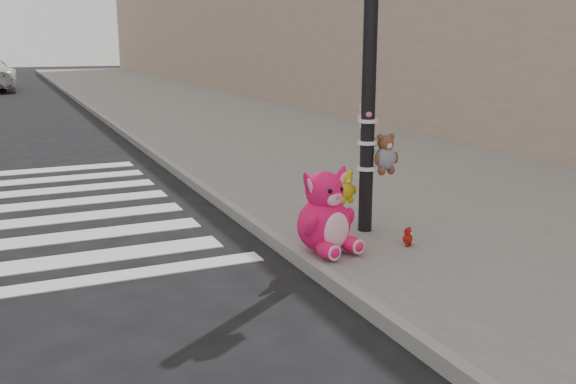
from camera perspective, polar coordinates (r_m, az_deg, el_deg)
name	(u,v)px	position (r m, az deg, el deg)	size (l,w,h in m)	color
ground	(194,347)	(5.19, -8.33, -13.48)	(120.00, 120.00, 0.00)	black
sidewalk_near	(278,135)	(15.92, -0.86, 5.13)	(7.00, 80.00, 0.14)	slate
curb_edge	(138,143)	(14.91, -13.17, 4.23)	(0.12, 80.00, 0.15)	gray
signal_pole	(370,95)	(7.39, 7.32, 8.59)	(0.72, 0.49, 4.00)	black
pink_bunny	(326,218)	(6.75, 3.37, -2.29)	(0.69, 0.77, 0.92)	#FB1560
red_teddy	(408,237)	(7.12, 10.59, -3.93)	(0.15, 0.10, 0.21)	#9D180F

